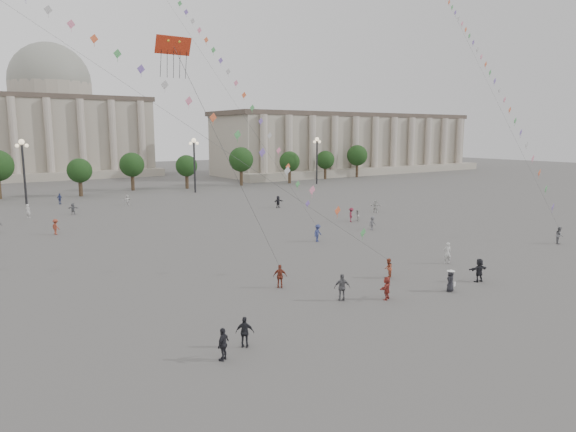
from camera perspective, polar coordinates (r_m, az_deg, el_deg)
ground at (r=37.01m, az=12.94°, el=-9.43°), size 360.00×360.00×0.00m
hall_east at (r=155.00m, az=6.82°, el=7.99°), size 84.00×26.22×17.20m
hall_central at (r=155.21m, az=-24.60°, el=9.38°), size 48.30×34.30×35.50m
tree_row at (r=105.22m, az=-19.66°, el=5.29°), size 137.12×5.12×8.00m
lamp_post_mid_west at (r=94.53m, az=-27.37°, el=5.60°), size 2.00×0.90×10.65m
lamp_post_mid_east at (r=102.39m, az=-10.38°, el=6.68°), size 2.00×0.90×10.65m
lamp_post_far_east at (r=117.61m, az=3.24°, el=7.13°), size 2.00×0.90×10.65m
person_crowd_0 at (r=92.66m, az=-24.04°, el=1.76°), size 1.13×0.89×1.79m
person_crowd_3 at (r=43.53m, az=20.48°, el=-5.66°), size 1.81×0.87×1.88m
person_crowd_4 at (r=87.16m, az=-17.44°, el=1.71°), size 1.70×1.17×1.77m
person_crowd_6 at (r=62.93m, az=9.36°, el=-0.80°), size 1.17×0.78×1.69m
person_crowd_7 at (r=76.98m, az=9.70°, el=1.10°), size 1.69×1.57×1.89m
person_crowd_8 at (r=68.31m, az=7.05°, el=0.13°), size 1.32×1.39×1.89m
person_crowd_9 at (r=80.62m, az=-1.10°, el=1.59°), size 1.81×0.82×1.88m
person_crowd_10 at (r=79.52m, az=-26.91°, el=0.50°), size 0.83×0.83×1.94m
person_crowd_12 at (r=80.31m, az=-22.78°, el=0.75°), size 1.60×1.05×1.65m
person_crowd_13 at (r=48.54m, az=17.28°, el=-3.94°), size 0.84×0.71×1.95m
person_crowd_17 at (r=65.22m, az=-24.40°, el=-1.10°), size 1.08×1.35×1.82m
person_crowd_19 at (r=69.12m, az=7.70°, el=0.07°), size 0.90×0.94×1.53m
tourist_0 at (r=39.25m, az=-0.88°, el=-6.71°), size 1.13×0.95×1.82m
tourist_1 at (r=28.98m, az=-4.81°, el=-12.74°), size 1.07×0.96×1.74m
tourist_2 at (r=37.30m, az=10.91°, el=-7.86°), size 1.60×1.12×1.67m
tourist_3 at (r=36.52m, az=6.04°, el=-7.90°), size 1.21×0.99×1.93m
tourist_4 at (r=27.59m, az=-7.20°, el=-13.93°), size 1.09×0.94×1.76m
kite_flyer_0 at (r=42.62m, az=11.08°, el=-5.72°), size 1.00×0.96×1.63m
kite_flyer_1 at (r=55.60m, az=3.33°, el=-1.90°), size 1.41×1.09×1.91m
kite_flyer_2 at (r=61.68m, az=27.92°, el=-1.91°), size 1.12×1.07×1.82m
hat_person at (r=40.28m, az=17.62°, el=-6.81°), size 0.93×0.77×1.69m
dragon_kite at (r=33.08m, az=-12.46°, el=16.60°), size 5.32×0.91×17.49m
kite_train_west at (r=51.52m, az=-24.98°, el=19.37°), size 39.06×39.02×67.09m
kite_train_mid at (r=75.93m, az=-10.86°, el=20.38°), size 7.04×46.90×66.49m
kite_train_east at (r=79.83m, az=21.31°, el=14.64°), size 20.94×32.99×52.13m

